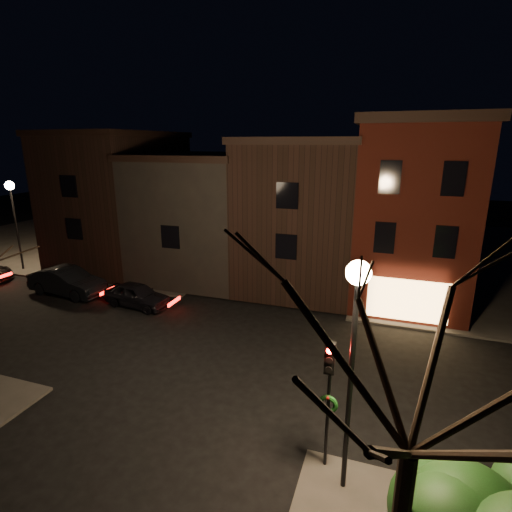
{
  "coord_description": "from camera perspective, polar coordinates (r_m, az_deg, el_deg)",
  "views": [
    {
      "loc": [
        6.79,
        -15.16,
        9.23
      ],
      "look_at": [
        -0.05,
        4.87,
        3.2
      ],
      "focal_mm": 28.0,
      "sensor_mm": 36.0,
      "label": 1
    }
  ],
  "objects": [
    {
      "name": "ground",
      "position": [
        19.01,
        -4.73,
        -13.22
      ],
      "size": [
        120.0,
        120.0,
        0.0
      ],
      "primitive_type": "plane",
      "color": "black",
      "rests_on": "ground"
    },
    {
      "name": "street_lamp_far",
      "position": [
        33.73,
        -31.48,
        6.69
      ],
      "size": [
        0.6,
        0.6,
        6.48
      ],
      "color": "black",
      "rests_on": "sidewalk_far_left"
    },
    {
      "name": "row_building_a",
      "position": [
        26.57,
        7.16,
        6.25
      ],
      "size": [
        7.3,
        10.3,
        9.4
      ],
      "color": "black",
      "rests_on": "ground"
    },
    {
      "name": "sidewalk_far_left",
      "position": [
        45.15,
        -18.07,
        3.39
      ],
      "size": [
        30.0,
        30.0,
        0.12
      ],
      "primitive_type": "cube",
      "color": "#2D2B28",
      "rests_on": "ground"
    },
    {
      "name": "corner_building",
      "position": [
        24.96,
        21.53,
        5.97
      ],
      "size": [
        6.5,
        8.5,
        10.5
      ],
      "color": "#44130C",
      "rests_on": "ground"
    },
    {
      "name": "street_lamp_near",
      "position": [
        10.03,
        14.0,
        -8.43
      ],
      "size": [
        0.6,
        0.6,
        6.48
      ],
      "color": "black",
      "rests_on": "sidewalk_near_right"
    },
    {
      "name": "row_building_c",
      "position": [
        32.67,
        -18.79,
        7.77
      ],
      "size": [
        7.3,
        10.3,
        9.9
      ],
      "color": "black",
      "rests_on": "ground"
    },
    {
      "name": "row_building_b",
      "position": [
        28.98,
        -7.11,
        6.05
      ],
      "size": [
        7.8,
        10.3,
        8.4
      ],
      "color": "black",
      "rests_on": "ground"
    },
    {
      "name": "parked_car_a",
      "position": [
        24.32,
        -16.61,
        -5.34
      ],
      "size": [
        4.25,
        2.12,
        1.39
      ],
      "primitive_type": "imported",
      "rotation": [
        0.0,
        0.0,
        1.45
      ],
      "color": "black",
      "rests_on": "ground"
    },
    {
      "name": "traffic_signal",
      "position": [
        11.66,
        10.35,
        -17.84
      ],
      "size": [
        0.58,
        0.38,
        4.05
      ],
      "color": "black",
      "rests_on": "sidewalk_near_right"
    },
    {
      "name": "bare_tree_right",
      "position": [
        7.38,
        22.88,
        -10.2
      ],
      "size": [
        6.4,
        6.4,
        8.5
      ],
      "color": "black",
      "rests_on": "sidewalk_near_right"
    },
    {
      "name": "parked_car_b",
      "position": [
        27.65,
        -25.34,
        -3.32
      ],
      "size": [
        5.31,
        2.23,
        1.71
      ],
      "primitive_type": "imported",
      "rotation": [
        0.0,
        0.0,
        1.49
      ],
      "color": "black",
      "rests_on": "ground"
    }
  ]
}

